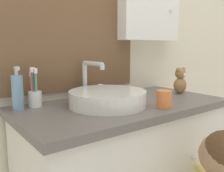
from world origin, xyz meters
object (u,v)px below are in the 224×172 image
toothbrush_holder (35,96)px  drinking_cup (164,99)px  teddy_bear (180,81)px  sink_basin (107,97)px  soap_dispenser (18,92)px

toothbrush_holder → drinking_cup: size_ratio=2.31×
teddy_bear → drinking_cup: (-0.34, -0.18, -0.03)m
sink_basin → toothbrush_holder: size_ratio=2.28×
sink_basin → teddy_bear: size_ratio=2.70×
sink_basin → teddy_bear: sink_basin is taller
sink_basin → toothbrush_holder: 0.33m
sink_basin → toothbrush_holder: (-0.27, 0.18, 0.01)m
toothbrush_holder → soap_dispenser: 0.09m
soap_dispenser → drinking_cup: size_ratio=2.42×
drinking_cup → toothbrush_holder: bearing=141.5°
teddy_bear → drinking_cup: 0.38m
drinking_cup → sink_basin: bearing=134.5°
teddy_bear → drinking_cup: teddy_bear is taller
toothbrush_holder → teddy_bear: bearing=-13.1°
soap_dispenser → toothbrush_holder: bearing=9.7°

